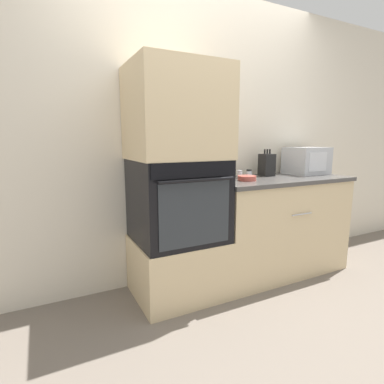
% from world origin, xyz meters
% --- Properties ---
extents(ground_plane, '(12.00, 12.00, 0.00)m').
position_xyz_m(ground_plane, '(0.00, 0.00, 0.00)').
color(ground_plane, '#6B6056').
extents(wall_back, '(8.00, 0.05, 2.50)m').
position_xyz_m(wall_back, '(0.00, 0.63, 1.25)').
color(wall_back, beige).
rests_on(wall_back, ground_plane).
extents(oven_cabinet_base, '(0.69, 0.60, 0.46)m').
position_xyz_m(oven_cabinet_base, '(-0.34, 0.30, 0.23)').
color(oven_cabinet_base, beige).
rests_on(oven_cabinet_base, ground_plane).
extents(wall_oven, '(0.66, 0.64, 0.63)m').
position_xyz_m(wall_oven, '(-0.34, 0.30, 0.78)').
color(wall_oven, black).
rests_on(wall_oven, oven_cabinet_base).
extents(oven_cabinet_upper, '(0.69, 0.60, 0.68)m').
position_xyz_m(oven_cabinet_upper, '(-0.34, 0.30, 1.43)').
color(oven_cabinet_upper, beige).
rests_on(oven_cabinet_upper, wall_oven).
extents(counter_unit, '(1.34, 0.63, 0.90)m').
position_xyz_m(counter_unit, '(0.66, 0.30, 0.45)').
color(counter_unit, beige).
rests_on(counter_unit, ground_plane).
extents(microwave, '(0.37, 0.32, 0.27)m').
position_xyz_m(microwave, '(1.12, 0.39, 1.03)').
color(microwave, '#B2B5BA').
rests_on(microwave, counter_unit).
extents(knife_block, '(0.12, 0.11, 0.25)m').
position_xyz_m(knife_block, '(0.65, 0.44, 1.00)').
color(knife_block, black).
rests_on(knife_block, counter_unit).
extents(bowl, '(0.16, 0.16, 0.04)m').
position_xyz_m(bowl, '(0.28, 0.25, 0.92)').
color(bowl, '#B24C42').
rests_on(bowl, counter_unit).
extents(condiment_jar_near, '(0.05, 0.05, 0.07)m').
position_xyz_m(condiment_jar_near, '(0.32, 0.41, 0.93)').
color(condiment_jar_near, silver).
rests_on(condiment_jar_near, counter_unit).
extents(condiment_jar_mid, '(0.05, 0.05, 0.07)m').
position_xyz_m(condiment_jar_mid, '(0.46, 0.46, 0.93)').
color(condiment_jar_mid, silver).
rests_on(condiment_jar_mid, counter_unit).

